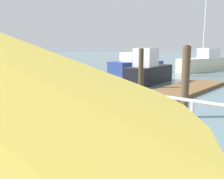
{
  "coord_description": "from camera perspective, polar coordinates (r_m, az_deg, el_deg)",
  "views": [
    {
      "loc": [
        -7.17,
        1.6,
        2.38
      ],
      "look_at": [
        -0.66,
        7.16,
        0.85
      ],
      "focal_mm": 39.37,
      "sensor_mm": 36.0,
      "label": 1
    }
  ],
  "objects": [
    {
      "name": "dock_piling_2",
      "position": [
        13.04,
        6.73,
        4.54
      ],
      "size": [
        0.25,
        0.25,
        2.25
      ],
      "primitive_type": "cylinder",
      "color": "#473826",
      "rests_on": "ground_plane"
    },
    {
      "name": "boardwalk_railing",
      "position": [
        7.6,
        -16.96,
        0.98
      ],
      "size": [
        0.06,
        22.17,
        1.08
      ],
      "color": "white",
      "rests_on": "boardwalk"
    },
    {
      "name": "dock_piling_1",
      "position": [
        20.21,
        16.9,
        6.4
      ],
      "size": [
        0.35,
        0.35,
        2.44
      ],
      "primitive_type": "cylinder",
      "color": "#473826",
      "rests_on": "ground_plane"
    },
    {
      "name": "moored_boat_1",
      "position": [
        25.26,
        20.47,
        5.99
      ],
      "size": [
        6.4,
        2.74,
        9.59
      ],
      "color": "beige",
      "rests_on": "ground_plane"
    },
    {
      "name": "dock_piling_3",
      "position": [
        8.44,
        16.64,
        1.56
      ],
      "size": [
        0.26,
        0.26,
        2.37
      ],
      "primitive_type": "cylinder",
      "color": "brown",
      "rests_on": "ground_plane"
    },
    {
      "name": "floating_dock",
      "position": [
        11.53,
        11.52,
        -1.54
      ],
      "size": [
        12.47,
        2.0,
        0.18
      ],
      "primitive_type": "cube",
      "color": "brown",
      "rests_on": "ground_plane"
    },
    {
      "name": "moored_boat_4",
      "position": [
        21.21,
        5.47,
        5.5
      ],
      "size": [
        4.99,
        3.01,
        1.83
      ],
      "color": "navy",
      "rests_on": "ground_plane"
    },
    {
      "name": "moored_boat_2",
      "position": [
        15.8,
        8.49,
        4.22
      ],
      "size": [
        4.27,
        1.82,
        2.24
      ],
      "color": "black",
      "rests_on": "ground_plane"
    }
  ]
}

